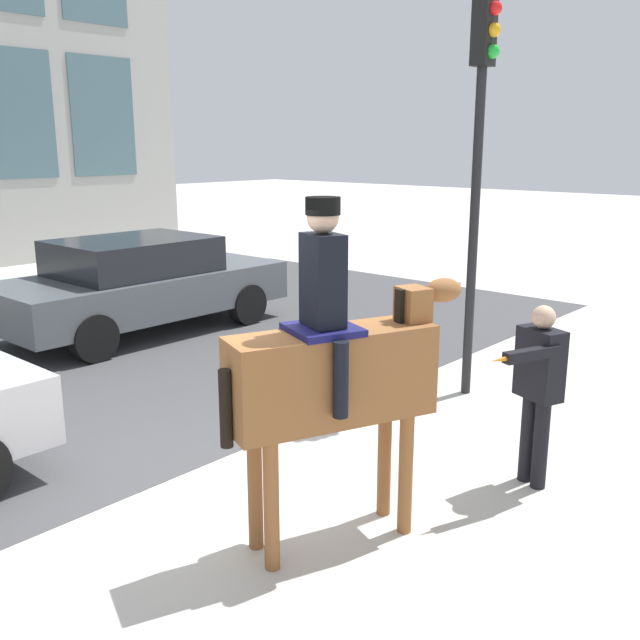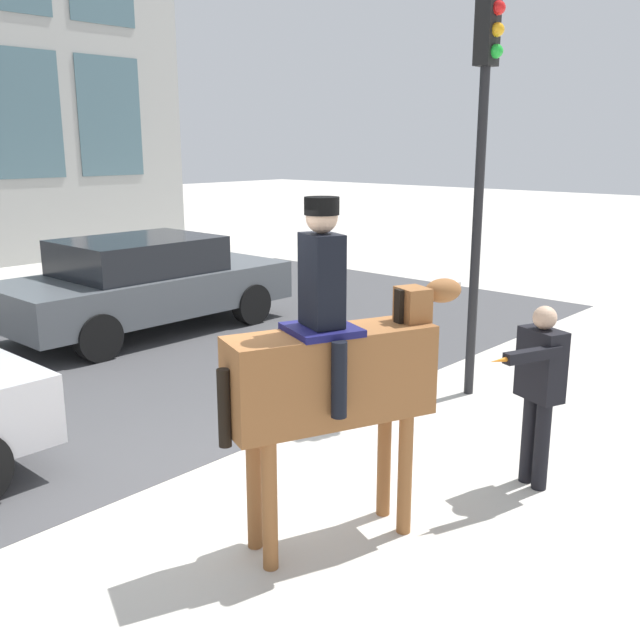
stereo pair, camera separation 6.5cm
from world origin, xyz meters
The scene contains 5 objects.
ground_plane centered at (0.00, 0.00, 0.00)m, with size 80.00×80.00×0.00m, color beige.
mounted_horse_lead centered at (-0.05, -1.23, 1.36)m, with size 1.86×0.99×2.58m.
pedestrian_bystander centered at (1.78, -1.94, 0.95)m, with size 0.91×0.45×1.62m.
street_car_far_lane centered at (2.59, 5.11, 0.79)m, with size 4.60×2.05×1.50m.
traffic_light centered at (3.50, -0.29, 2.96)m, with size 0.24×0.29×4.47m.
Camera 2 is at (-3.73, -4.45, 2.92)m, focal length 40.00 mm.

